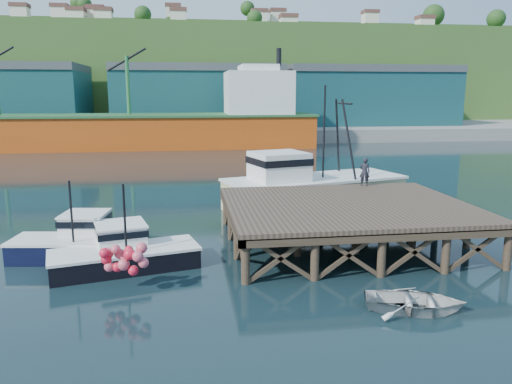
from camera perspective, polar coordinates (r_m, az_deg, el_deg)
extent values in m
plane|color=black|center=(24.84, -2.06, -6.44)|extent=(300.00, 300.00, 0.00)
cube|color=brown|center=(25.46, 10.32, -1.52)|extent=(12.00, 10.00, 0.25)
cube|color=#473828|center=(21.12, 14.43, -5.04)|extent=(12.00, 0.30, 0.35)
cylinder|color=#473828|center=(20.14, -1.21, -8.32)|extent=(0.36, 0.36, 2.60)
cylinder|color=#473828|center=(24.23, 26.81, -6.16)|extent=(0.36, 0.36, 2.60)
cylinder|color=#473828|center=(29.12, -3.44, -2.17)|extent=(0.36, 0.36, 2.60)
cylinder|color=#473828|center=(32.09, 17.30, -1.40)|extent=(0.36, 0.36, 2.60)
cube|color=gray|center=(93.80, -6.64, 7.17)|extent=(160.00, 40.00, 2.00)
cube|color=#17484E|center=(88.58, -6.63, 10.50)|extent=(28.00, 16.00, 9.00)
cube|color=#17484E|center=(94.31, 12.22, 10.36)|extent=(30.00, 16.00, 9.00)
cube|color=#C94C12|center=(72.37, -15.77, 6.59)|extent=(55.00, 9.50, 4.40)
cube|color=#26592D|center=(72.24, -15.87, 8.41)|extent=(55.50, 10.00, 0.30)
cube|color=silver|center=(72.30, 0.21, 11.21)|extent=(9.00, 9.00, 6.00)
cube|color=silver|center=(72.37, 0.21, 13.83)|extent=(5.00, 7.00, 1.20)
cylinder|color=black|center=(72.96, 2.63, 15.13)|extent=(0.70, 0.70, 2.50)
cube|color=#2D511E|center=(123.61, -7.14, 12.76)|extent=(220.00, 50.00, 22.00)
cube|color=black|center=(24.54, -19.58, -6.20)|extent=(6.19, 2.96, 0.92)
cube|color=silver|center=(24.41, -19.65, -5.12)|extent=(6.32, 3.02, 0.12)
cube|color=silver|center=(25.27, -18.92, -3.48)|extent=(2.19, 2.19, 0.92)
cube|color=black|center=(25.22, -18.95, -3.03)|extent=(2.31, 2.31, 0.31)
cylinder|color=black|center=(23.52, -20.35, -2.20)|extent=(0.10, 0.10, 2.87)
cube|color=black|center=(22.59, -14.73, -7.50)|extent=(6.54, 3.70, 0.85)
cube|color=silver|center=(22.45, -14.78, -6.42)|extent=(6.67, 3.78, 0.11)
cube|color=silver|center=(23.39, -15.19, -4.68)|extent=(2.49, 2.49, 0.85)
cube|color=black|center=(23.34, -15.22, -4.24)|extent=(2.62, 2.62, 0.28)
cylinder|color=black|center=(21.46, -14.76, -3.08)|extent=(0.10, 0.10, 3.04)
sphere|color=#DA5063|center=(19.92, -16.17, -8.26)|extent=(0.40, 0.40, 0.40)
sphere|color=#DA5063|center=(19.93, -13.67, -7.54)|extent=(0.40, 0.40, 0.40)
sphere|color=red|center=(19.47, -14.95, -7.47)|extent=(0.40, 0.40, 0.40)
cube|color=beige|center=(33.45, 6.71, -0.17)|extent=(12.46, 7.11, 1.93)
cube|color=silver|center=(33.26, 6.75, 1.55)|extent=(12.73, 7.37, 0.16)
cube|color=silver|center=(32.54, 2.21, 3.03)|extent=(3.91, 3.76, 1.93)
cube|color=black|center=(32.48, 2.22, 3.78)|extent=(4.04, 3.89, 0.43)
cylinder|color=black|center=(33.05, 7.77, 6.43)|extent=(0.12, 0.12, 6.44)
imported|color=silver|center=(18.77, 17.70, -11.82)|extent=(4.06, 3.43, 0.72)
imported|color=black|center=(30.19, 12.31, 2.26)|extent=(0.71, 0.57, 1.68)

